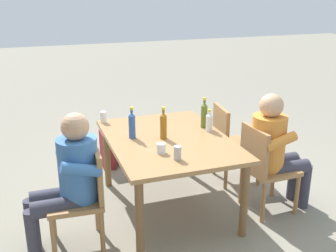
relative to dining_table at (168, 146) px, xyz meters
name	(u,v)px	position (x,y,z in m)	size (l,w,h in m)	color
ground_plane	(168,207)	(0.00, 0.00, -0.66)	(24.00, 24.00, 0.00)	gray
dining_table	(168,146)	(0.00, 0.00, 0.00)	(1.48, 1.09, 0.74)	#A37547
chair_near_left	(264,165)	(-0.34, -0.85, -0.17)	(0.46, 0.46, 0.87)	#A37547
chair_far_left	(84,193)	(-0.34, 0.85, -0.17)	(0.46, 0.46, 0.87)	#A37547
chair_near_right	(230,140)	(0.34, -0.85, -0.17)	(0.49, 0.49, 0.87)	#A37547
person_in_white_shirt	(275,147)	(-0.33, -0.96, 0.00)	(0.47, 0.61, 1.18)	orange
person_in_plaid_shirt	(69,176)	(-0.33, 0.96, 0.00)	(0.47, 0.61, 1.18)	#3D70B2
bottle_clear	(209,122)	(0.05, -0.44, 0.18)	(0.06, 0.06, 0.22)	white
bottle_olive	(204,115)	(0.17, -0.44, 0.22)	(0.06, 0.06, 0.31)	#566623
bottle_blue	(132,125)	(0.12, 0.31, 0.21)	(0.06, 0.06, 0.30)	#2D56A3
bottle_amber	(163,125)	(0.01, 0.04, 0.22)	(0.06, 0.06, 0.31)	#996019
cup_glass	(161,148)	(-0.32, 0.17, 0.13)	(0.08, 0.08, 0.09)	silver
cup_white	(103,117)	(0.65, 0.49, 0.14)	(0.06, 0.06, 0.12)	white
cup_steel	(177,153)	(-0.49, 0.09, 0.14)	(0.06, 0.06, 0.12)	#B2B7BC
backpack_by_near_side	(109,150)	(1.16, 0.36, -0.45)	(0.28, 0.21, 0.44)	maroon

